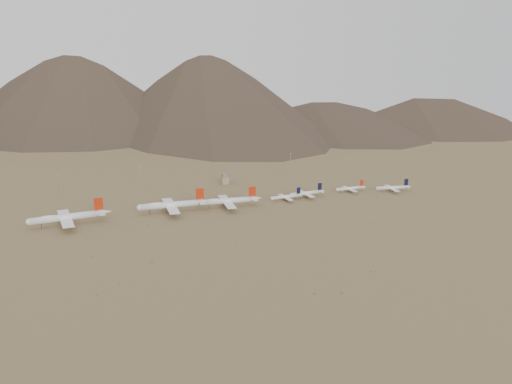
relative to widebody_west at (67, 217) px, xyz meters
name	(u,v)px	position (x,y,z in m)	size (l,w,h in m)	color
ground	(232,215)	(144.34, -21.27, -7.37)	(3000.00, 3000.00, 0.00)	olive
mountain_ridge	(121,57)	(144.34, 878.73, 142.63)	(4400.00, 1000.00, 300.00)	#4F3C2F
widebody_west	(67,217)	(0.00, 0.00, 0.00)	(71.96, 55.62, 21.39)	white
widebody_centre	(172,205)	(93.86, 6.77, -0.06)	(71.48, 54.87, 21.22)	white
widebody_east	(228,201)	(148.83, 3.92, -0.74)	(64.78, 50.05, 19.25)	white
narrowbody_a	(287,197)	(213.11, 6.59, -3.32)	(37.89, 27.14, 12.50)	white
narrowbody_b	(307,193)	(238.42, 10.65, -2.85)	(42.31, 30.33, 13.95)	white
narrowbody_c	(351,188)	(293.31, 13.87, -3.32)	(37.85, 27.00, 12.49)	white
narrowbody_d	(393,188)	(338.13, -1.20, -2.91)	(41.25, 30.17, 13.74)	white
control_tower	(225,179)	(174.34, 98.73, -2.06)	(8.00, 8.00, 12.00)	gray
mast_far_west	(58,184)	(-7.98, 103.75, 6.83)	(2.00, 0.60, 25.70)	gray
mast_west	(141,176)	(79.76, 112.74, 6.83)	(2.00, 0.60, 25.70)	gray
mast_centre	(238,172)	(188.25, 90.96, 6.83)	(2.00, 0.60, 25.70)	gray
mast_east	(291,162)	(271.66, 126.65, 6.83)	(2.00, 0.60, 25.70)	gray
mast_far_east	(347,163)	(336.08, 96.13, 6.83)	(2.00, 0.60, 25.70)	gray
desert_scrub	(262,245)	(142.08, -106.71, -7.03)	(387.93, 185.11, 0.94)	olive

